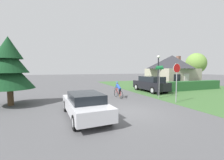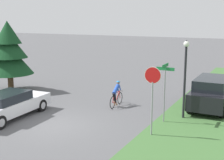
{
  "view_description": "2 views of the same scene",
  "coord_description": "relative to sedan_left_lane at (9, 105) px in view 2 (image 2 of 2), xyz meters",
  "views": [
    {
      "loc": [
        -4.19,
        -7.92,
        2.58
      ],
      "look_at": [
        0.99,
        5.39,
        1.56
      ],
      "focal_mm": 24.0,
      "sensor_mm": 36.0,
      "label": 1
    },
    {
      "loc": [
        8.99,
        -11.36,
        5.06
      ],
      "look_at": [
        1.34,
        3.64,
        1.69
      ],
      "focal_mm": 50.0,
      "sensor_mm": 36.0,
      "label": 2
    }
  ],
  "objects": [
    {
      "name": "conifer_tall_near",
      "position": [
        -4.44,
        4.57,
        2.08
      ],
      "size": [
        3.27,
        3.27,
        4.88
      ],
      "color": "#4C3823",
      "rests_on": "ground"
    },
    {
      "name": "cyclist",
      "position": [
        3.92,
        4.46,
        0.01
      ],
      "size": [
        0.44,
        1.8,
        1.47
      ],
      "rotation": [
        0.0,
        0.0,
        1.62
      ],
      "color": "black",
      "rests_on": "ground"
    },
    {
      "name": "street_lamp",
      "position": [
        7.96,
        4.06,
        1.83
      ],
      "size": [
        0.29,
        0.29,
        4.0
      ],
      "color": "black",
      "rests_on": "ground"
    },
    {
      "name": "sedan_left_lane",
      "position": [
        0.0,
        0.0,
        0.0
      ],
      "size": [
        1.99,
        4.69,
        1.35
      ],
      "rotation": [
        0.0,
        0.0,
        1.62
      ],
      "color": "silver",
      "rests_on": "ground"
    },
    {
      "name": "parked_suv_right",
      "position": [
        8.92,
        6.58,
        0.2
      ],
      "size": [
        1.94,
        4.82,
        1.78
      ],
      "rotation": [
        0.0,
        0.0,
        1.57
      ],
      "color": "black",
      "rests_on": "ground"
    },
    {
      "name": "stop_sign",
      "position": [
        7.32,
        1.04,
        1.45
      ],
      "size": [
        0.73,
        0.08,
        3.03
      ],
      "rotation": [
        0.0,
        0.0,
        3.22
      ],
      "color": "gray",
      "rests_on": "ground"
    },
    {
      "name": "street_name_sign",
      "position": [
        7.25,
        2.99,
        1.29
      ],
      "size": [
        0.9,
        0.9,
        2.9
      ],
      "color": "gray",
      "rests_on": "ground"
    },
    {
      "name": "ground_plane",
      "position": [
        2.69,
        0.04,
        -0.7
      ],
      "size": [
        140.0,
        140.0,
        0.0
      ],
      "primitive_type": "plane",
      "color": "#515154"
    }
  ]
}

